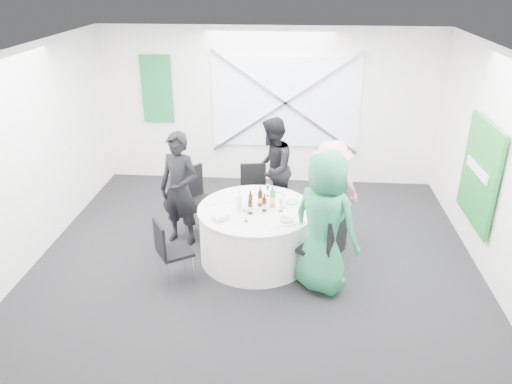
# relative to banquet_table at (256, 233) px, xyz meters

# --- Properties ---
(floor) EXTENTS (6.00, 6.00, 0.00)m
(floor) POSITION_rel_banquet_table_xyz_m (0.00, -0.20, -0.38)
(floor) COLOR black
(floor) RESTS_ON ground
(ceiling) EXTENTS (6.00, 6.00, 0.00)m
(ceiling) POSITION_rel_banquet_table_xyz_m (0.00, -0.20, 2.42)
(ceiling) COLOR white
(ceiling) RESTS_ON wall_back
(wall_back) EXTENTS (6.00, 0.00, 6.00)m
(wall_back) POSITION_rel_banquet_table_xyz_m (0.00, 2.80, 1.02)
(wall_back) COLOR white
(wall_back) RESTS_ON floor
(wall_front) EXTENTS (6.00, 0.00, 6.00)m
(wall_front) POSITION_rel_banquet_table_xyz_m (0.00, -3.20, 1.02)
(wall_front) COLOR white
(wall_front) RESTS_ON floor
(wall_left) EXTENTS (0.00, 6.00, 6.00)m
(wall_left) POSITION_rel_banquet_table_xyz_m (-3.00, -0.20, 1.02)
(wall_left) COLOR white
(wall_left) RESTS_ON floor
(wall_right) EXTENTS (0.00, 6.00, 6.00)m
(wall_right) POSITION_rel_banquet_table_xyz_m (3.00, -0.20, 1.02)
(wall_right) COLOR white
(wall_right) RESTS_ON floor
(window_panel) EXTENTS (2.60, 0.03, 1.60)m
(window_panel) POSITION_rel_banquet_table_xyz_m (0.30, 2.76, 1.12)
(window_panel) COLOR silver
(window_panel) RESTS_ON wall_back
(window_brace_a) EXTENTS (2.63, 0.05, 1.84)m
(window_brace_a) POSITION_rel_banquet_table_xyz_m (0.30, 2.72, 1.12)
(window_brace_a) COLOR silver
(window_brace_a) RESTS_ON window_panel
(window_brace_b) EXTENTS (2.63, 0.05, 1.84)m
(window_brace_b) POSITION_rel_banquet_table_xyz_m (0.30, 2.72, 1.12)
(window_brace_b) COLOR silver
(window_brace_b) RESTS_ON window_panel
(green_banner) EXTENTS (0.55, 0.04, 1.20)m
(green_banner) POSITION_rel_banquet_table_xyz_m (-2.00, 2.75, 1.32)
(green_banner) COLOR #166E39
(green_banner) RESTS_ON wall_back
(green_sign) EXTENTS (0.05, 1.20, 1.40)m
(green_sign) POSITION_rel_banquet_table_xyz_m (2.94, 0.40, 0.82)
(green_sign) COLOR #177E29
(green_sign) RESTS_ON wall_right
(banquet_table) EXTENTS (1.56, 1.56, 0.76)m
(banquet_table) POSITION_rel_banquet_table_xyz_m (0.00, 0.00, 0.00)
(banquet_table) COLOR silver
(banquet_table) RESTS_ON floor
(chair_back) EXTENTS (0.46, 0.47, 0.92)m
(chair_back) POSITION_rel_banquet_table_xyz_m (-0.13, 1.12, 0.16)
(chair_back) COLOR black
(chair_back) RESTS_ON floor
(chair_back_left) EXTENTS (0.64, 0.64, 1.00)m
(chair_back_left) POSITION_rel_banquet_table_xyz_m (-0.94, 0.72, 0.21)
(chair_back_left) COLOR black
(chair_back_left) RESTS_ON floor
(chair_back_right) EXTENTS (0.57, 0.56, 0.94)m
(chair_back_right) POSITION_rel_banquet_table_xyz_m (0.99, 0.43, 0.17)
(chair_back_right) COLOR black
(chair_back_right) RESTS_ON floor
(chair_front_right) EXTENTS (0.63, 0.63, 1.00)m
(chair_front_right) POSITION_rel_banquet_table_xyz_m (0.93, -0.58, 0.21)
(chair_front_right) COLOR black
(chair_front_right) RESTS_ON floor
(chair_front_left) EXTENTS (0.54, 0.54, 0.86)m
(chair_front_left) POSITION_rel_banquet_table_xyz_m (-1.04, -0.67, 0.12)
(chair_front_left) COLOR black
(chair_front_left) RESTS_ON floor
(person_man_back_left) EXTENTS (0.70, 0.57, 1.66)m
(person_man_back_left) POSITION_rel_banquet_table_xyz_m (-1.11, 0.37, 0.45)
(person_man_back_left) COLOR black
(person_man_back_left) RESTS_ON floor
(person_man_back) EXTENTS (0.52, 0.84, 1.63)m
(person_man_back) POSITION_rel_banquet_table_xyz_m (0.15, 1.29, 0.43)
(person_man_back) COLOR black
(person_man_back) RESTS_ON floor
(person_woman_pink) EXTENTS (1.08, 0.89, 1.53)m
(person_woman_pink) POSITION_rel_banquet_table_xyz_m (1.02, 0.59, 0.38)
(person_woman_pink) COLOR pink
(person_woman_pink) RESTS_ON floor
(person_woman_green) EXTENTS (1.05, 0.97, 1.80)m
(person_woman_green) POSITION_rel_banquet_table_xyz_m (0.87, -0.61, 0.52)
(person_woman_green) COLOR #217A4F
(person_woman_green) RESTS_ON floor
(plate_back) EXTENTS (0.25, 0.25, 0.01)m
(plate_back) POSITION_rel_banquet_table_xyz_m (-0.01, 0.54, 0.39)
(plate_back) COLOR white
(plate_back) RESTS_ON banquet_table
(plate_back_left) EXTENTS (0.29, 0.29, 0.01)m
(plate_back_left) POSITION_rel_banquet_table_xyz_m (-0.41, 0.29, 0.39)
(plate_back_left) COLOR white
(plate_back_left) RESTS_ON banquet_table
(plate_back_right) EXTENTS (0.27, 0.27, 0.04)m
(plate_back_right) POSITION_rel_banquet_table_xyz_m (0.48, 0.18, 0.40)
(plate_back_right) COLOR white
(plate_back_right) RESTS_ON banquet_table
(plate_front_right) EXTENTS (0.25, 0.25, 0.04)m
(plate_front_right) POSITION_rel_banquet_table_xyz_m (0.41, -0.35, 0.40)
(plate_front_right) COLOR white
(plate_front_right) RESTS_ON banquet_table
(plate_front_left) EXTENTS (0.25, 0.25, 0.01)m
(plate_front_left) POSITION_rel_banquet_table_xyz_m (-0.45, -0.27, 0.39)
(plate_front_left) COLOR white
(plate_front_left) RESTS_ON banquet_table
(napkin) EXTENTS (0.23, 0.23, 0.05)m
(napkin) POSITION_rel_banquet_table_xyz_m (-0.42, -0.36, 0.42)
(napkin) COLOR silver
(napkin) RESTS_ON plate_front_left
(beer_bottle_a) EXTENTS (0.06, 0.06, 0.26)m
(beer_bottle_a) POSITION_rel_banquet_table_xyz_m (-0.07, -0.01, 0.48)
(beer_bottle_a) COLOR #331D09
(beer_bottle_a) RESTS_ON banquet_table
(beer_bottle_b) EXTENTS (0.06, 0.06, 0.27)m
(beer_bottle_b) POSITION_rel_banquet_table_xyz_m (0.05, 0.08, 0.48)
(beer_bottle_b) COLOR #331D09
(beer_bottle_b) RESTS_ON banquet_table
(beer_bottle_c) EXTENTS (0.06, 0.06, 0.25)m
(beer_bottle_c) POSITION_rel_banquet_table_xyz_m (0.11, -0.07, 0.47)
(beer_bottle_c) COLOR #331D09
(beer_bottle_c) RESTS_ON banquet_table
(beer_bottle_d) EXTENTS (0.06, 0.06, 0.25)m
(beer_bottle_d) POSITION_rel_banquet_table_xyz_m (-0.06, -0.16, 0.47)
(beer_bottle_d) COLOR #331D09
(beer_bottle_d) RESTS_ON banquet_table
(green_water_bottle) EXTENTS (0.08, 0.08, 0.30)m
(green_water_bottle) POSITION_rel_banquet_table_xyz_m (0.22, 0.07, 0.50)
(green_water_bottle) COLOR green
(green_water_bottle) RESTS_ON banquet_table
(clear_water_bottle) EXTENTS (0.08, 0.08, 0.29)m
(clear_water_bottle) POSITION_rel_banquet_table_xyz_m (-0.22, -0.09, 0.49)
(clear_water_bottle) COLOR white
(clear_water_bottle) RESTS_ON banquet_table
(wine_glass_a) EXTENTS (0.07, 0.07, 0.17)m
(wine_glass_a) POSITION_rel_banquet_table_xyz_m (0.36, -0.23, 0.50)
(wine_glass_a) COLOR white
(wine_glass_a) RESTS_ON banquet_table
(wine_glass_b) EXTENTS (0.07, 0.07, 0.17)m
(wine_glass_b) POSITION_rel_banquet_table_xyz_m (0.13, 0.41, 0.50)
(wine_glass_b) COLOR white
(wine_glass_b) RESTS_ON banquet_table
(wine_glass_c) EXTENTS (0.07, 0.07, 0.17)m
(wine_glass_c) POSITION_rel_banquet_table_xyz_m (-0.10, -0.38, 0.50)
(wine_glass_c) COLOR white
(wine_glass_c) RESTS_ON banquet_table
(wine_glass_d) EXTENTS (0.07, 0.07, 0.17)m
(wine_glass_d) POSITION_rel_banquet_table_xyz_m (0.33, -0.06, 0.50)
(wine_glass_d) COLOR white
(wine_glass_d) RESTS_ON banquet_table
(fork_a) EXTENTS (0.15, 0.03, 0.01)m
(fork_a) POSITION_rel_banquet_table_xyz_m (0.22, 0.53, 0.38)
(fork_a) COLOR silver
(fork_a) RESTS_ON banquet_table
(knife_a) EXTENTS (0.15, 0.03, 0.01)m
(knife_a) POSITION_rel_banquet_table_xyz_m (-0.12, 0.56, 0.38)
(knife_a) COLOR silver
(knife_a) RESTS_ON banquet_table
(fork_b) EXTENTS (0.09, 0.14, 0.01)m
(fork_b) POSITION_rel_banquet_table_xyz_m (-0.39, 0.42, 0.38)
(fork_b) COLOR silver
(fork_b) RESTS_ON banquet_table
(knife_b) EXTENTS (0.08, 0.14, 0.01)m
(knife_b) POSITION_rel_banquet_table_xyz_m (-0.57, 0.08, 0.38)
(knife_b) COLOR silver
(knife_b) RESTS_ON banquet_table
(fork_c) EXTENTS (0.12, 0.12, 0.01)m
(fork_c) POSITION_rel_banquet_table_xyz_m (0.27, -0.51, 0.38)
(fork_c) COLOR silver
(fork_c) RESTS_ON banquet_table
(knife_c) EXTENTS (0.10, 0.13, 0.01)m
(knife_c) POSITION_rel_banquet_table_xyz_m (0.54, -0.19, 0.38)
(knife_c) COLOR silver
(knife_c) RESTS_ON banquet_table
(fork_d) EXTENTS (0.09, 0.14, 0.01)m
(fork_d) POSITION_rel_banquet_table_xyz_m (0.56, 0.12, 0.38)
(fork_d) COLOR silver
(fork_d) RESTS_ON banquet_table
(knife_d) EXTENTS (0.10, 0.13, 0.01)m
(knife_d) POSITION_rel_banquet_table_xyz_m (0.35, 0.46, 0.38)
(knife_d) COLOR silver
(knife_d) RESTS_ON banquet_table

